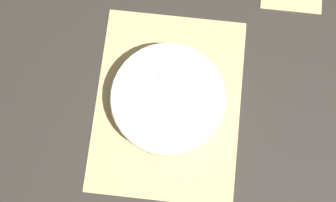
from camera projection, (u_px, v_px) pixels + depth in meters
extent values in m
plane|color=#2D2823|center=(168.00, 104.00, 1.12)|extent=(6.00, 6.00, 0.00)
cube|color=#D6B775|center=(168.00, 104.00, 1.12)|extent=(0.45, 0.34, 0.01)
cube|color=brown|center=(160.00, 172.00, 1.08)|extent=(0.01, 0.34, 0.00)
cube|color=brown|center=(163.00, 144.00, 1.09)|extent=(0.01, 0.34, 0.00)
cube|color=brown|center=(167.00, 117.00, 1.11)|extent=(0.01, 0.34, 0.00)
cube|color=brown|center=(169.00, 91.00, 1.12)|extent=(0.01, 0.34, 0.00)
cube|color=brown|center=(172.00, 65.00, 1.14)|extent=(0.01, 0.34, 0.00)
cube|color=brown|center=(175.00, 40.00, 1.15)|extent=(0.01, 0.34, 0.00)
cube|color=brown|center=(292.00, 0.00, 1.18)|extent=(0.00, 0.15, 0.00)
cylinder|color=silver|center=(168.00, 100.00, 1.08)|extent=(0.26, 0.26, 0.07)
torus|color=silver|center=(168.00, 97.00, 1.05)|extent=(0.26, 0.26, 0.01)
cylinder|color=#F7EFC6|center=(209.00, 98.00, 1.08)|extent=(0.03, 0.03, 0.01)
cylinder|color=#F7EFC6|center=(123.00, 102.00, 1.09)|extent=(0.03, 0.03, 0.01)
cylinder|color=#F7EFC6|center=(160.00, 62.00, 1.08)|extent=(0.03, 0.03, 0.01)
cylinder|color=#F7EFC6|center=(159.00, 106.00, 1.08)|extent=(0.03, 0.03, 0.01)
cylinder|color=#F7EFC6|center=(149.00, 138.00, 1.06)|extent=(0.03, 0.03, 0.01)
cylinder|color=#F7EFC6|center=(150.00, 95.00, 1.06)|extent=(0.02, 0.02, 0.01)
cylinder|color=#F7EFC6|center=(132.00, 94.00, 1.09)|extent=(0.03, 0.03, 0.01)
cylinder|color=#F7EFC6|center=(189.00, 119.00, 1.06)|extent=(0.03, 0.03, 0.01)
cube|color=beige|center=(176.00, 69.00, 1.10)|extent=(0.02, 0.02, 0.02)
cube|color=beige|center=(171.00, 143.00, 1.06)|extent=(0.02, 0.02, 0.02)
cube|color=beige|center=(147.00, 78.00, 1.10)|extent=(0.03, 0.03, 0.03)
cube|color=beige|center=(197.00, 124.00, 1.08)|extent=(0.02, 0.02, 0.02)
cube|color=beige|center=(183.00, 83.00, 1.11)|extent=(0.03, 0.03, 0.03)
cube|color=beige|center=(148.00, 130.00, 1.05)|extent=(0.02, 0.02, 0.02)
cube|color=beige|center=(182.00, 94.00, 1.07)|extent=(0.02, 0.02, 0.02)
cube|color=beige|center=(192.00, 64.00, 1.08)|extent=(0.03, 0.03, 0.03)
cube|color=beige|center=(193.00, 74.00, 1.10)|extent=(0.02, 0.02, 0.02)
cube|color=beige|center=(165.00, 83.00, 1.07)|extent=(0.03, 0.03, 0.03)
cube|color=beige|center=(176.00, 124.00, 1.06)|extent=(0.02, 0.02, 0.02)
cube|color=beige|center=(143.00, 117.00, 1.08)|extent=(0.03, 0.03, 0.03)
cube|color=beige|center=(149.00, 67.00, 1.08)|extent=(0.02, 0.02, 0.02)
ellipsoid|color=orange|center=(191.00, 131.00, 1.05)|extent=(0.03, 0.02, 0.01)
ellipsoid|color=orange|center=(132.00, 107.00, 1.08)|extent=(0.03, 0.01, 0.01)
ellipsoid|color=orange|center=(192.00, 108.00, 1.06)|extent=(0.03, 0.01, 0.01)
ellipsoid|color=#B2231E|center=(164.00, 139.00, 1.08)|extent=(0.03, 0.01, 0.01)
ellipsoid|color=#B2231E|center=(152.00, 96.00, 1.10)|extent=(0.03, 0.02, 0.01)
ellipsoid|color=orange|center=(187.00, 133.00, 1.08)|extent=(0.03, 0.02, 0.01)
ellipsoid|color=orange|center=(211.00, 105.00, 1.10)|extent=(0.03, 0.02, 0.01)
ellipsoid|color=orange|center=(142.00, 96.00, 1.07)|extent=(0.02, 0.01, 0.01)
ellipsoid|color=#B2231E|center=(140.00, 104.00, 1.10)|extent=(0.03, 0.02, 0.01)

